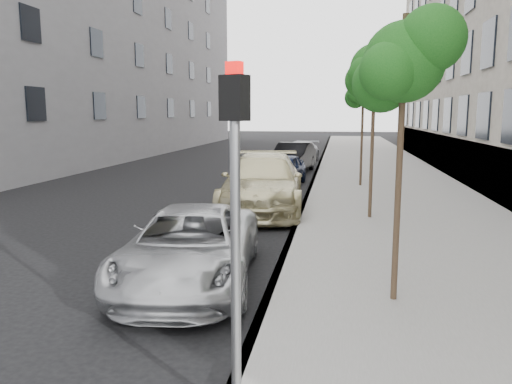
% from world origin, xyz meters
% --- Properties ---
extents(ground, '(160.00, 160.00, 0.00)m').
position_xyz_m(ground, '(0.00, 0.00, 0.00)').
color(ground, black).
rests_on(ground, ground).
extents(sidewalk, '(6.40, 72.00, 0.14)m').
position_xyz_m(sidewalk, '(4.30, 24.00, 0.07)').
color(sidewalk, gray).
rests_on(sidewalk, ground).
extents(curb, '(0.15, 72.00, 0.14)m').
position_xyz_m(curb, '(1.18, 24.00, 0.07)').
color(curb, '#9E9B93').
rests_on(curb, ground).
extents(tree_near, '(1.59, 1.39, 4.51)m').
position_xyz_m(tree_near, '(3.23, 1.50, 3.86)').
color(tree_near, '#38281C').
rests_on(tree_near, sidewalk).
extents(tree_mid, '(1.71, 1.51, 5.02)m').
position_xyz_m(tree_mid, '(3.23, 8.00, 4.31)').
color(tree_mid, '#38281C').
rests_on(tree_mid, sidewalk).
extents(tree_far, '(1.57, 1.37, 4.67)m').
position_xyz_m(tree_far, '(3.23, 14.50, 4.03)').
color(tree_far, '#38281C').
rests_on(tree_far, sidewalk).
extents(signal_pole, '(0.29, 0.26, 3.43)m').
position_xyz_m(signal_pole, '(1.30, -1.85, 2.27)').
color(signal_pole, '#939699').
rests_on(signal_pole, sidewalk).
extents(minivan, '(2.78, 5.13, 1.37)m').
position_xyz_m(minivan, '(-0.37, 2.10, 0.68)').
color(minivan, '#B8BABD').
rests_on(minivan, ground).
extents(suv, '(2.97, 6.31, 1.78)m').
position_xyz_m(suv, '(-0.10, 9.19, 0.89)').
color(suv, beige).
rests_on(suv, ground).
extents(sedan_blue, '(2.00, 4.13, 1.36)m').
position_xyz_m(sedan_blue, '(-0.10, 14.85, 0.68)').
color(sedan_blue, '#111A39').
rests_on(sedan_blue, ground).
extents(sedan_black, '(2.26, 4.90, 1.56)m').
position_xyz_m(sedan_black, '(-0.10, 19.81, 0.78)').
color(sedan_black, black).
rests_on(sedan_black, ground).
extents(sedan_rear, '(2.52, 4.73, 1.30)m').
position_xyz_m(sedan_rear, '(-0.14, 25.65, 0.65)').
color(sedan_rear, '#AEB0B7').
rests_on(sedan_rear, ground).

